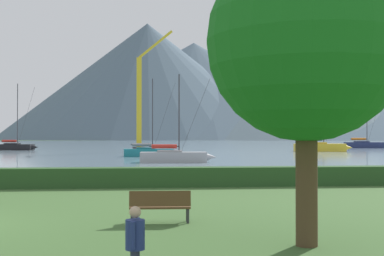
{
  "coord_description": "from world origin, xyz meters",
  "views": [
    {
      "loc": [
        5.96,
        -14.93,
        2.55
      ],
      "look_at": [
        13.07,
        57.28,
        3.62
      ],
      "focal_mm": 48.52,
      "sensor_mm": 36.0,
      "label": 1
    }
  ],
  "objects_px": {
    "sailboat_slip_1": "(174,156)",
    "sailboat_slip_10": "(149,152)",
    "sailboat_slip_6": "(320,147)",
    "park_bench_near_path": "(160,205)",
    "person_seated_viewer": "(135,237)",
    "park_tree": "(312,30)",
    "sailboat_slip_7": "(15,146)",
    "dock_crane": "(140,110)",
    "sailboat_slip_8": "(364,144)"
  },
  "relations": [
    {
      "from": "park_bench_near_path",
      "to": "park_tree",
      "type": "distance_m",
      "value": 6.62
    },
    {
      "from": "sailboat_slip_7",
      "to": "park_tree",
      "type": "bearing_deg",
      "value": -62.78
    },
    {
      "from": "sailboat_slip_10",
      "to": "dock_crane",
      "type": "bearing_deg",
      "value": 89.45
    },
    {
      "from": "sailboat_slip_8",
      "to": "park_bench_near_path",
      "type": "xyz_separation_m",
      "value": [
        -45.33,
        -87.68,
        -0.22
      ]
    },
    {
      "from": "sailboat_slip_6",
      "to": "sailboat_slip_8",
      "type": "height_order",
      "value": "sailboat_slip_8"
    },
    {
      "from": "sailboat_slip_7",
      "to": "dock_crane",
      "type": "bearing_deg",
      "value": -19.38
    },
    {
      "from": "park_tree",
      "to": "dock_crane",
      "type": "distance_m",
      "value": 70.18
    },
    {
      "from": "sailboat_slip_1",
      "to": "sailboat_slip_6",
      "type": "height_order",
      "value": "sailboat_slip_6"
    },
    {
      "from": "sailboat_slip_10",
      "to": "sailboat_slip_1",
      "type": "bearing_deg",
      "value": -85.32
    },
    {
      "from": "sailboat_slip_6",
      "to": "sailboat_slip_7",
      "type": "distance_m",
      "value": 52.54
    },
    {
      "from": "sailboat_slip_7",
      "to": "park_tree",
      "type": "relative_size",
      "value": 1.53
    },
    {
      "from": "sailboat_slip_7",
      "to": "sailboat_slip_1",
      "type": "bearing_deg",
      "value": -50.84
    },
    {
      "from": "sailboat_slip_7",
      "to": "sailboat_slip_8",
      "type": "height_order",
      "value": "sailboat_slip_8"
    },
    {
      "from": "sailboat_slip_6",
      "to": "sailboat_slip_7",
      "type": "relative_size",
      "value": 0.96
    },
    {
      "from": "person_seated_viewer",
      "to": "park_tree",
      "type": "relative_size",
      "value": 0.16
    },
    {
      "from": "sailboat_slip_10",
      "to": "park_bench_near_path",
      "type": "relative_size",
      "value": 5.3
    },
    {
      "from": "sailboat_slip_6",
      "to": "park_bench_near_path",
      "type": "xyz_separation_m",
      "value": [
        -28.27,
        -66.05,
        -0.23
      ]
    },
    {
      "from": "sailboat_slip_8",
      "to": "park_tree",
      "type": "relative_size",
      "value": 1.73
    },
    {
      "from": "dock_crane",
      "to": "sailboat_slip_7",
      "type": "bearing_deg",
      "value": 151.03
    },
    {
      "from": "sailboat_slip_6",
      "to": "person_seated_viewer",
      "type": "distance_m",
      "value": 77.21
    },
    {
      "from": "person_seated_viewer",
      "to": "park_tree",
      "type": "height_order",
      "value": "park_tree"
    },
    {
      "from": "sailboat_slip_7",
      "to": "sailboat_slip_8",
      "type": "bearing_deg",
      "value": 17.06
    },
    {
      "from": "dock_crane",
      "to": "park_tree",
      "type": "bearing_deg",
      "value": -86.64
    },
    {
      "from": "sailboat_slip_7",
      "to": "person_seated_viewer",
      "type": "height_order",
      "value": "sailboat_slip_7"
    },
    {
      "from": "sailboat_slip_7",
      "to": "sailboat_slip_8",
      "type": "distance_m",
      "value": 68.62
    },
    {
      "from": "sailboat_slip_1",
      "to": "dock_crane",
      "type": "relative_size",
      "value": 0.44
    },
    {
      "from": "person_seated_viewer",
      "to": "park_bench_near_path",
      "type": "bearing_deg",
      "value": 93.91
    },
    {
      "from": "sailboat_slip_8",
      "to": "sailboat_slip_10",
      "type": "distance_m",
      "value": 59.73
    },
    {
      "from": "sailboat_slip_1",
      "to": "person_seated_viewer",
      "type": "bearing_deg",
      "value": -92.03
    },
    {
      "from": "sailboat_slip_7",
      "to": "sailboat_slip_8",
      "type": "relative_size",
      "value": 0.89
    },
    {
      "from": "park_bench_near_path",
      "to": "sailboat_slip_10",
      "type": "bearing_deg",
      "value": 91.55
    },
    {
      "from": "person_seated_viewer",
      "to": "sailboat_slip_7",
      "type": "bearing_deg",
      "value": 115.39
    },
    {
      "from": "sailboat_slip_7",
      "to": "dock_crane",
      "type": "relative_size",
      "value": 0.61
    },
    {
      "from": "sailboat_slip_1",
      "to": "sailboat_slip_6",
      "type": "relative_size",
      "value": 0.75
    },
    {
      "from": "sailboat_slip_7",
      "to": "dock_crane",
      "type": "distance_m",
      "value": 25.86
    },
    {
      "from": "dock_crane",
      "to": "sailboat_slip_8",
      "type": "bearing_deg",
      "value": 24.64
    },
    {
      "from": "person_seated_viewer",
      "to": "sailboat_slip_6",
      "type": "bearing_deg",
      "value": 78.72
    },
    {
      "from": "sailboat_slip_10",
      "to": "person_seated_viewer",
      "type": "height_order",
      "value": "sailboat_slip_10"
    },
    {
      "from": "sailboat_slip_8",
      "to": "sailboat_slip_10",
      "type": "height_order",
      "value": "sailboat_slip_8"
    },
    {
      "from": "sailboat_slip_1",
      "to": "sailboat_slip_6",
      "type": "bearing_deg",
      "value": 53.92
    },
    {
      "from": "sailboat_slip_1",
      "to": "sailboat_slip_10",
      "type": "height_order",
      "value": "sailboat_slip_10"
    },
    {
      "from": "sailboat_slip_1",
      "to": "sailboat_slip_10",
      "type": "relative_size",
      "value": 0.88
    },
    {
      "from": "park_bench_near_path",
      "to": "dock_crane",
      "type": "relative_size",
      "value": 0.09
    },
    {
      "from": "sailboat_slip_6",
      "to": "sailboat_slip_7",
      "type": "bearing_deg",
      "value": 174.85
    },
    {
      "from": "park_tree",
      "to": "person_seated_viewer",
      "type": "bearing_deg",
      "value": -153.17
    },
    {
      "from": "sailboat_slip_6",
      "to": "dock_crane",
      "type": "distance_m",
      "value": 29.56
    },
    {
      "from": "sailboat_slip_7",
      "to": "dock_crane",
      "type": "xyz_separation_m",
      "value": [
        22.02,
        -12.19,
        5.95
      ]
    },
    {
      "from": "sailboat_slip_10",
      "to": "person_seated_viewer",
      "type": "relative_size",
      "value": 7.62
    },
    {
      "from": "sailboat_slip_8",
      "to": "park_tree",
      "type": "distance_m",
      "value": 100.42
    },
    {
      "from": "sailboat_slip_1",
      "to": "person_seated_viewer",
      "type": "height_order",
      "value": "sailboat_slip_1"
    }
  ]
}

